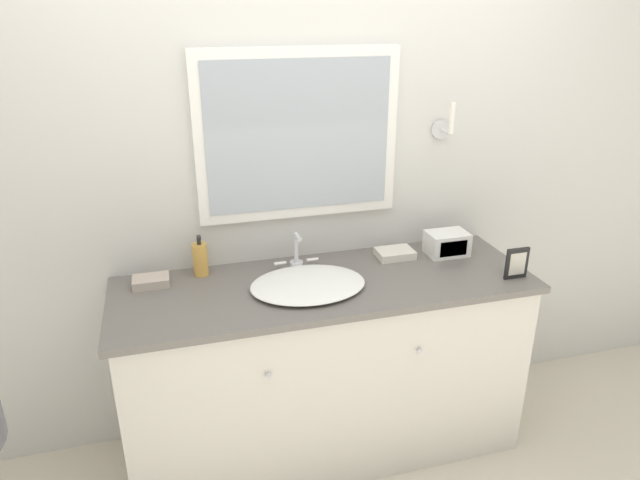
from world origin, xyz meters
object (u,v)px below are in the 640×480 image
at_px(sink_basin, 308,283).
at_px(soap_bottle, 200,259).
at_px(picture_frame, 517,263).
at_px(appliance_box, 447,243).

bearing_deg(sink_basin, soap_bottle, 149.94).
relative_size(sink_basin, soap_bottle, 2.60).
height_order(sink_basin, picture_frame, sink_basin).
distance_m(soap_bottle, picture_frame, 1.38).
bearing_deg(picture_frame, soap_bottle, 162.85).
bearing_deg(sink_basin, picture_frame, -10.28).
bearing_deg(appliance_box, picture_frame, -62.06).
distance_m(soap_bottle, appliance_box, 1.15).
height_order(soap_bottle, picture_frame, soap_bottle).
bearing_deg(picture_frame, appliance_box, 117.94).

